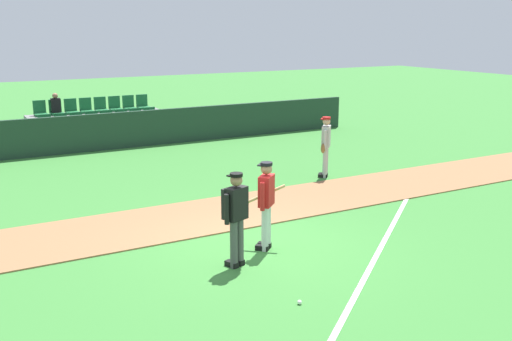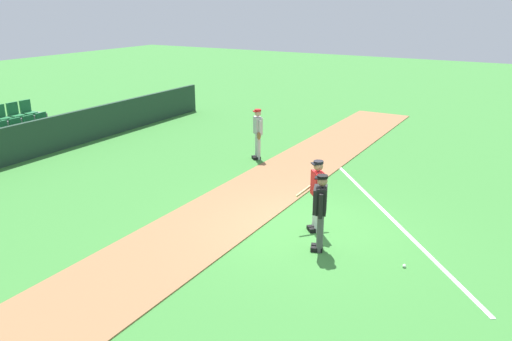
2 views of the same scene
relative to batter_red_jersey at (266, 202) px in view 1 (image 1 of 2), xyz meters
name	(u,v)px [view 1 (image 1 of 2)]	position (x,y,z in m)	size (l,w,h in m)	color
ground_plane	(258,247)	(-0.10, 0.17, -0.97)	(80.00, 80.00, 0.00)	#387A33
infield_dirt_path	(210,215)	(-0.10, 2.45, -0.95)	(28.00, 2.47, 0.03)	#936642
foul_line_chalk	(390,230)	(2.90, -0.33, -0.96)	(12.00, 0.10, 0.01)	white
dugout_fence	(108,131)	(-0.10, 11.02, -0.32)	(20.00, 0.16, 1.30)	#1E3828
stadium_bleachers	(98,130)	(-0.11, 12.47, -0.48)	(5.00, 2.10, 1.90)	slate
batter_red_jersey	(266,202)	(0.00, 0.00, 0.00)	(0.72, 0.69, 1.76)	silver
umpire_home_plate	(236,214)	(-0.90, -0.47, 0.03)	(0.56, 0.41, 1.76)	#4C4C4C
runner_grey_jersey	(326,145)	(4.32, 4.10, -0.01)	(0.55, 0.51, 1.76)	#B2B2B2
baseball	(299,302)	(-0.72, -2.32, -0.93)	(0.07, 0.07, 0.07)	white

